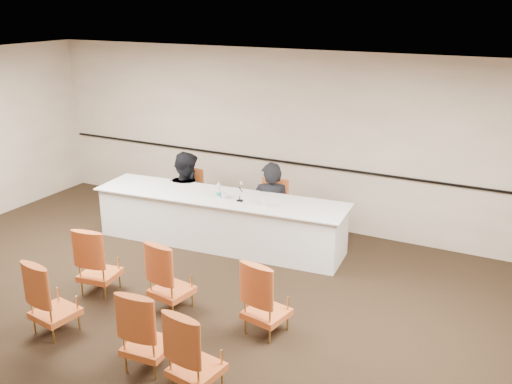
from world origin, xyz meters
The scene contains 20 objects.
floor centered at (0.00, 0.00, 0.00)m, with size 10.00×10.00×0.00m, color black.
ceiling centered at (0.00, 0.00, 3.00)m, with size 10.00×10.00×0.00m, color silver.
wall_back centered at (0.00, 4.00, 1.50)m, with size 10.00×0.04×3.00m, color tan.
wall_rail centered at (0.00, 3.96, 1.10)m, with size 9.80×0.04×0.03m, color black.
panel_table centered at (-0.71, 2.57, 0.41)m, with size 4.11×0.94×0.82m, color silver, non-canonical shape.
panelist_main centered at (-0.12, 3.22, 0.38)m, with size 0.66×0.43×1.82m, color black.
panelist_main_chair centered at (-0.12, 3.22, 0.47)m, with size 0.50×0.50×0.95m, color #BD5422, non-canonical shape.
panelist_second centered at (-1.69, 3.09, 0.39)m, with size 0.89×0.69×1.82m, color black.
panelist_second_chair centered at (-1.69, 3.09, 0.47)m, with size 0.50×0.50×0.95m, color #BD5422, non-canonical shape.
papers centered at (-0.41, 2.54, 0.83)m, with size 0.30×0.22×0.00m, color silver.
microphone centered at (-0.30, 2.50, 0.96)m, with size 0.10×0.19×0.27m, color black, non-canonical shape.
water_bottle centered at (-0.67, 2.50, 0.95)m, with size 0.07×0.07×0.24m, color teal, non-canonical shape.
drinking_glass centered at (-0.58, 2.49, 0.87)m, with size 0.06×0.06×0.10m, color silver.
coffee_cup centered at (0.10, 2.49, 0.89)m, with size 0.09×0.09×0.14m, color silver.
aud_chair_front_left centered at (-1.35, 0.48, 0.47)m, with size 0.50×0.50×0.95m, color #BD5422, non-canonical shape.
aud_chair_front_mid centered at (-0.22, 0.55, 0.47)m, with size 0.50×0.50×0.95m, color #BD5422, non-canonical shape.
aud_chair_front_right centered at (1.09, 0.61, 0.47)m, with size 0.50×0.50×0.95m, color #BD5422, non-canonical shape.
aud_chair_back_left centered at (-1.14, -0.53, 0.47)m, with size 0.50×0.50×0.95m, color #BD5422, non-canonical shape.
aud_chair_back_mid centered at (0.27, -0.57, 0.47)m, with size 0.50×0.50×0.95m, color #BD5422, non-canonical shape.
aud_chair_back_right centered at (0.94, -0.68, 0.47)m, with size 0.50×0.50×0.95m, color #BD5422, non-canonical shape.
Camera 1 is at (3.68, -4.70, 3.78)m, focal length 40.00 mm.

